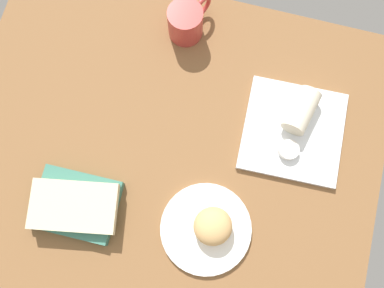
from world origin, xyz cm
name	(u,v)px	position (x,y,z in cm)	size (l,w,h in cm)	color
dining_table	(169,146)	(0.00, 0.00, 2.00)	(110.00, 90.00, 4.00)	brown
round_plate	(206,229)	(14.56, -18.44, 4.70)	(22.50, 22.50, 1.40)	white
scone_pastry	(213,226)	(15.95, -17.58, 8.50)	(9.33, 9.18, 6.21)	tan
square_plate	(293,131)	(30.43, 11.35, 4.80)	(25.38, 25.38, 1.60)	white
sauce_cup	(289,150)	(30.02, 5.66, 6.70)	(5.19, 5.19, 2.03)	silver
breakfast_wrap	(301,111)	(30.76, 15.91, 8.69)	(6.17, 6.17, 11.37)	beige
book_stack	(75,205)	(-17.79, -21.02, 6.73)	(22.63, 16.56, 5.77)	#387260
coffee_mug	(186,22)	(-3.68, 32.46, 9.02)	(9.93, 13.64, 9.82)	#B23833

